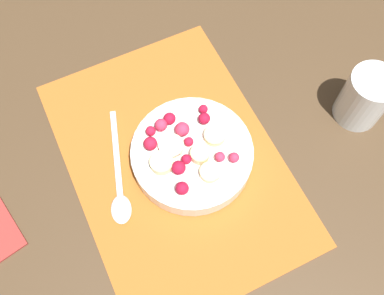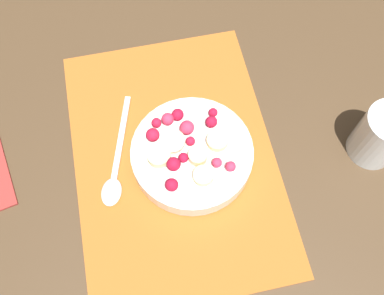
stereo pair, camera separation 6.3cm
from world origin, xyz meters
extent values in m
plane|color=#4C3823|center=(0.00, 0.00, 0.00)|extent=(3.00, 3.00, 0.00)
cube|color=#B26023|center=(0.00, 0.00, 0.00)|extent=(0.45, 0.31, 0.01)
cylinder|color=white|center=(0.01, 0.03, 0.02)|extent=(0.18, 0.18, 0.03)
torus|color=white|center=(0.01, 0.03, 0.03)|extent=(0.18, 0.18, 0.01)
cylinder|color=white|center=(0.01, 0.03, 0.04)|extent=(0.17, 0.17, 0.00)
cylinder|color=#F4EAB7|center=(-0.01, 0.00, 0.05)|extent=(0.04, 0.04, 0.01)
cylinder|color=beige|center=(0.06, 0.03, 0.05)|extent=(0.04, 0.04, 0.01)
cylinder|color=beige|center=(0.01, 0.07, 0.05)|extent=(0.05, 0.05, 0.01)
cylinder|color=beige|center=(0.03, 0.03, 0.05)|extent=(0.04, 0.04, 0.01)
cylinder|color=beige|center=(0.01, -0.02, 0.05)|extent=(0.05, 0.05, 0.01)
sphere|color=red|center=(0.00, 0.03, 0.05)|extent=(0.01, 0.01, 0.01)
sphere|color=#B21433|center=(0.02, 0.01, 0.05)|extent=(0.02, 0.02, 0.02)
sphere|color=#DB3356|center=(-0.02, 0.03, 0.05)|extent=(0.02, 0.02, 0.02)
sphere|color=red|center=(-0.02, -0.03, 0.05)|extent=(0.02, 0.02, 0.02)
sphere|color=#B21433|center=(0.03, -0.01, 0.05)|extent=(0.02, 0.02, 0.02)
sphere|color=#B21433|center=(-0.02, 0.06, 0.05)|extent=(0.02, 0.02, 0.02)
sphere|color=#DB3356|center=(0.05, 0.07, 0.05)|extent=(0.02, 0.02, 0.02)
sphere|color=#DB3356|center=(-0.04, 0.00, 0.05)|extent=(0.02, 0.02, 0.02)
sphere|color=red|center=(-0.04, -0.02, 0.05)|extent=(0.02, 0.02, 0.02)
sphere|color=#B21433|center=(-0.04, 0.07, 0.05)|extent=(0.01, 0.01, 0.01)
sphere|color=#DB3356|center=(0.04, 0.06, 0.05)|extent=(0.02, 0.02, 0.02)
sphere|color=#B21433|center=(0.06, -0.01, 0.05)|extent=(0.02, 0.02, 0.02)
sphere|color=#B21433|center=(-0.05, 0.02, 0.05)|extent=(0.02, 0.02, 0.02)
cube|color=silver|center=(-0.05, -0.08, 0.01)|extent=(0.14, 0.05, 0.00)
ellipsoid|color=silver|center=(0.04, -0.10, 0.01)|extent=(0.05, 0.04, 0.01)
cylinder|color=white|center=(0.05, 0.31, 0.05)|extent=(0.07, 0.07, 0.09)
camera|label=1|loc=(0.25, -0.09, 0.62)|focal=40.00mm
camera|label=2|loc=(0.27, -0.03, 0.62)|focal=40.00mm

